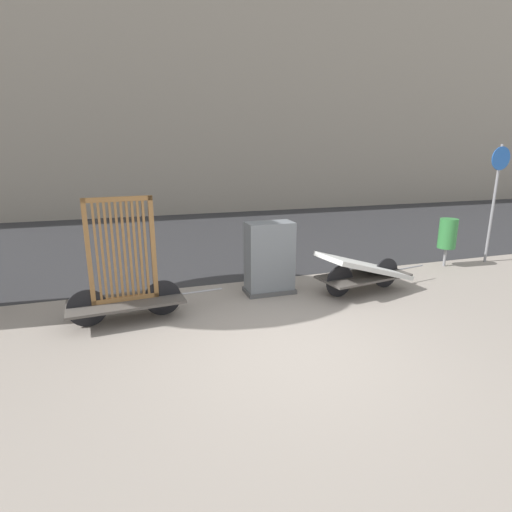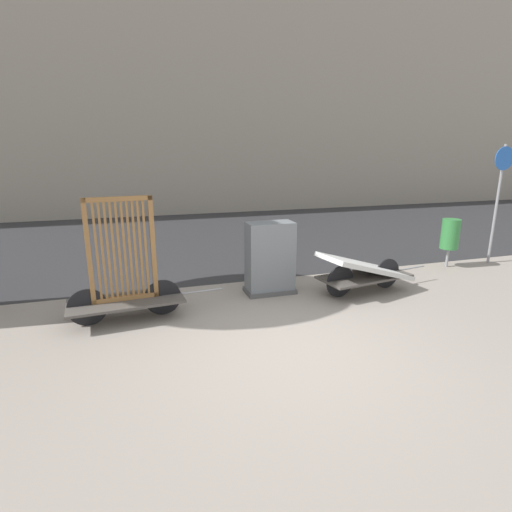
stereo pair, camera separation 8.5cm
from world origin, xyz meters
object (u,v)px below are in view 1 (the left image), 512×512
object	(u,v)px
bike_cart_with_bedframe	(125,282)
trash_bin	(448,234)
utility_cabinet	(269,260)
sign_post	(496,189)
bike_cart_with_mattress	(364,270)

from	to	relation	value
bike_cart_with_bedframe	trash_bin	distance (m)	7.12
utility_cabinet	sign_post	bearing A→B (deg)	4.09
trash_bin	sign_post	world-z (taller)	sign_post
utility_cabinet	sign_post	distance (m)	5.84
bike_cart_with_bedframe	trash_bin	size ratio (longest dim) A/B	2.22
bike_cart_with_mattress	sign_post	distance (m)	4.32
bike_cart_with_mattress	utility_cabinet	size ratio (longest dim) A/B	1.85
bike_cart_with_bedframe	utility_cabinet	bearing A→B (deg)	6.66
utility_cabinet	trash_bin	xyz separation A→B (m)	(4.49, 0.42, 0.13)
bike_cart_with_mattress	utility_cabinet	bearing A→B (deg)	153.92
trash_bin	sign_post	bearing A→B (deg)	-0.34
bike_cart_with_bedframe	sign_post	size ratio (longest dim) A/B	0.90
bike_cart_with_bedframe	sign_post	xyz separation A→B (m)	(8.28, 0.93, 1.11)
bike_cart_with_bedframe	utility_cabinet	distance (m)	2.62
bike_cart_with_mattress	trash_bin	bearing A→B (deg)	9.48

